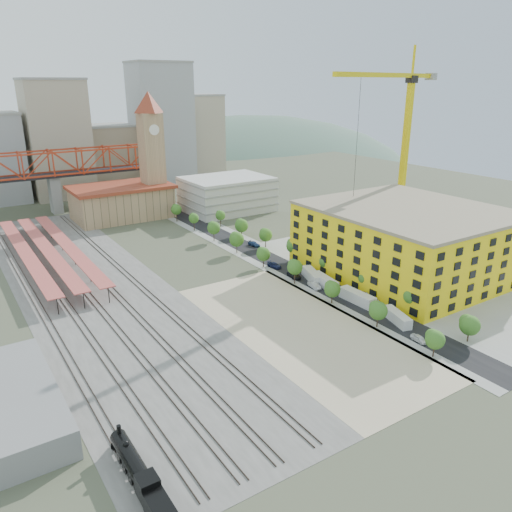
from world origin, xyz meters
TOP-DOWN VIEW (x-y plane):
  - ground at (0.00, 0.00)m, footprint 400.00×400.00m
  - ballast_strip at (-36.00, 17.50)m, footprint 36.00×165.00m
  - dirt_lot at (-4.00, -31.50)m, footprint 28.00×67.00m
  - street_asphalt at (16.00, 15.00)m, footprint 12.00×170.00m
  - sidewalk_west at (10.50, 15.00)m, footprint 3.00×170.00m
  - sidewalk_east at (21.50, 15.00)m, footprint 3.00×170.00m
  - construction_pad at (45.00, -20.00)m, footprint 50.00×90.00m
  - rail_tracks at (-37.80, 17.50)m, footprint 26.56×160.00m
  - platform_canopies at (-41.00, 45.00)m, footprint 16.00×80.00m
  - station_hall at (-5.00, 82.00)m, footprint 38.00×24.00m
  - clock_tower at (8.00, 79.99)m, footprint 12.00×12.00m
  - parking_garage at (36.00, 70.00)m, footprint 34.00×26.00m
  - truss_bridge at (-25.00, 105.00)m, footprint 94.00×9.60m
  - construction_building at (42.00, -20.00)m, footprint 44.60×50.60m
  - street_trees at (16.00, 5.00)m, footprint 15.40×124.40m
  - skyline at (7.47, 142.31)m, footprint 133.00×46.00m
  - distant_hills at (45.28, 260.00)m, footprint 647.00×264.00m
  - locomotive at (-50.00, -55.37)m, footprint 2.64×20.37m
  - tower_crane at (64.29, 5.09)m, footprint 57.10×15.75m
  - site_trailer_a at (16.00, -40.72)m, footprint 4.70×9.17m
  - site_trailer_b at (16.00, -28.09)m, footprint 2.96×10.21m
  - site_trailer_c at (16.00, -15.85)m, footprint 4.01×10.16m
  - site_trailer_d at (16.00, -10.70)m, footprint 5.46×10.10m
  - car_0 at (13.00, -49.48)m, footprint 1.90×4.09m
  - car_1 at (13.00, -15.30)m, footprint 2.36×4.96m
  - car_2 at (13.00, -6.59)m, footprint 3.16×5.43m
  - car_3 at (13.00, 2.96)m, footprint 2.63×5.05m
  - car_4 at (19.00, -31.08)m, footprint 2.08×4.47m
  - car_5 at (19.00, -27.69)m, footprint 2.24×4.85m
  - car_6 at (19.00, 0.33)m, footprint 2.52×5.06m
  - car_7 at (19.00, 23.12)m, footprint 2.64×5.06m

SIDE VIEW (x-z plane):
  - distant_hills at x=45.28m, z-range -193.04..33.96m
  - ground at x=0.00m, z-range 0.00..0.00m
  - street_trees at x=16.00m, z-range -4.00..4.00m
  - sidewalk_west at x=10.50m, z-range 0.00..0.04m
  - sidewalk_east at x=21.50m, z-range 0.00..0.04m
  - ballast_strip at x=-36.00m, z-range 0.00..0.06m
  - dirt_lot at x=-4.00m, z-range 0.00..0.06m
  - street_asphalt at x=16.00m, z-range 0.00..0.06m
  - construction_pad at x=45.00m, z-range 0.00..0.06m
  - rail_tracks at x=-37.80m, z-range 0.06..0.24m
  - car_0 at x=13.00m, z-range 0.00..1.35m
  - car_6 at x=19.00m, z-range 0.00..1.38m
  - car_3 at x=13.00m, z-range 0.00..1.40m
  - car_7 at x=19.00m, z-range 0.00..1.40m
  - car_2 at x=13.00m, z-range 0.00..1.42m
  - car_4 at x=19.00m, z-range 0.00..1.48m
  - car_5 at x=19.00m, z-range 0.00..1.54m
  - car_1 at x=13.00m, z-range 0.00..1.57m
  - site_trailer_a at x=16.00m, z-range 0.00..2.43m
  - site_trailer_d at x=16.00m, z-range 0.00..2.68m
  - site_trailer_c at x=16.00m, z-range 0.00..2.71m
  - site_trailer_b at x=16.00m, z-range 0.00..2.77m
  - locomotive at x=-50.00m, z-range -0.65..4.45m
  - platform_canopies at x=-41.00m, z-range 1.93..6.06m
  - station_hall at x=-5.00m, z-range 0.12..13.22m
  - parking_garage at x=36.00m, z-range 0.00..14.00m
  - construction_building at x=42.00m, z-range 0.01..18.81m
  - truss_bridge at x=-25.00m, z-range 6.06..31.66m
  - skyline at x=7.47m, z-range -7.19..52.81m
  - clock_tower at x=8.00m, z-range 2.70..54.70m
  - tower_crane at x=64.29m, z-range 7.28..69.49m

